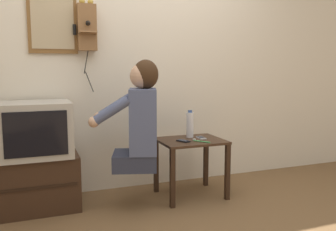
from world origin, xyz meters
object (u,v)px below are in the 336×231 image
Objects in this scene: person at (140,117)px; cell_phone_held at (183,141)px; television at (36,129)px; cell_phone_spare at (201,138)px; wall_phone_antique at (87,27)px; toothbrush at (200,141)px; framed_picture at (52,21)px; water_bottle at (190,125)px.

person is 6.66× the size of cell_phone_held.
television reaches higher than cell_phone_held.
person is 0.69m from cell_phone_spare.
wall_phone_antique reaches higher than toothbrush.
person is at bearing -40.25° from framed_picture.
wall_phone_antique is 0.30m from framed_picture.
cell_phone_spare is (1.45, -0.14, -0.15)m from television.
television reaches higher than cell_phone_spare.
cell_phone_spare is 0.16m from toothbrush.
framed_picture is 3.75× the size of toothbrush.
water_bottle is (-0.08, 0.08, 0.12)m from cell_phone_spare.
television is 4.35× the size of cell_phone_spare.
framed_picture is 1.70m from cell_phone_spare.
television reaches higher than toothbrush.
person reaches higher than cell_phone_held.
cell_phone_held is at bearing -31.01° from wall_phone_antique.
television is 3.81× the size of toothbrush.
wall_phone_antique is 1.49× the size of framed_picture.
water_bottle is at bearing -2.41° from television.
toothbrush is at bearing -75.15° from person.
person is 1.65× the size of framed_picture.
water_bottle reaches higher than cell_phone_held.
wall_phone_antique reaches higher than person.
wall_phone_antique is at bearing 26.05° from television.
water_bottle reaches higher than cell_phone_spare.
water_bottle is at bearing 139.21° from cell_phone_spare.
framed_picture is (-0.63, 0.53, 0.82)m from person.
framed_picture reaches higher than wall_phone_antique.
person is at bearing 163.18° from cell_phone_held.
television reaches higher than water_bottle.
television is at bearing -153.95° from wall_phone_antique.
framed_picture reaches higher than person.
wall_phone_antique is 1.30m from water_bottle.
television is at bearing 147.93° from cell_phone_held.
water_bottle is (0.90, -0.29, -0.90)m from wall_phone_antique.
television is 1.37m from water_bottle.
person is 3.53× the size of water_bottle.
framed_picture is 1.68m from toothbrush.
framed_picture is at bearing 119.62° from toothbrush.
television is (-0.81, 0.26, -0.09)m from person.
cell_phone_held is at bearing -153.32° from cell_phone_spare.
television is 2.17× the size of water_bottle.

